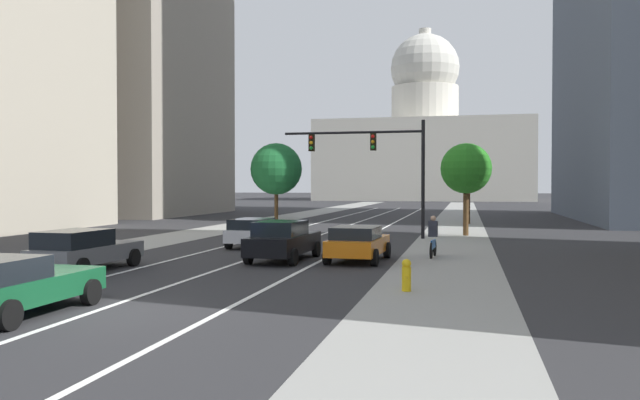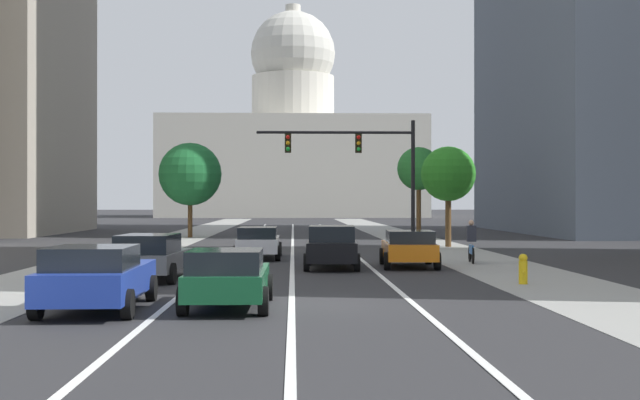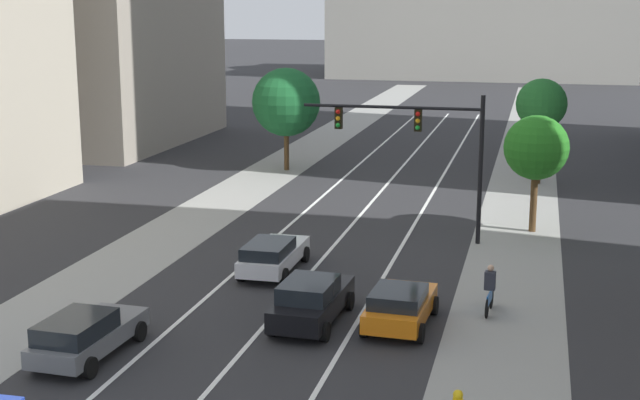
% 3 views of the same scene
% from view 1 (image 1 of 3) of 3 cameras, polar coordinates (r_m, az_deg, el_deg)
% --- Properties ---
extents(ground_plane, '(400.00, 400.00, 0.00)m').
position_cam_1_polar(ground_plane, '(53.86, 3.96, -1.84)').
color(ground_plane, '#2B2B2D').
extents(sidewalk_left, '(3.89, 130.00, 0.01)m').
position_cam_1_polar(sidewalk_left, '(50.85, -5.61, -2.02)').
color(sidewalk_left, gray).
rests_on(sidewalk_left, ground).
extents(sidewalk_right, '(3.89, 130.00, 0.01)m').
position_cam_1_polar(sidewalk_right, '(48.21, 12.17, -2.23)').
color(sidewalk_right, gray).
rests_on(sidewalk_right, ground).
extents(lane_stripe_left, '(0.16, 90.00, 0.01)m').
position_cam_1_polar(lane_stripe_left, '(39.88, -3.58, -2.93)').
color(lane_stripe_left, white).
rests_on(lane_stripe_left, ground).
extents(lane_stripe_center, '(0.16, 90.00, 0.01)m').
position_cam_1_polar(lane_stripe_center, '(39.15, 0.50, -3.00)').
color(lane_stripe_center, white).
rests_on(lane_stripe_center, ground).
extents(lane_stripe_right, '(0.16, 90.00, 0.01)m').
position_cam_1_polar(lane_stripe_right, '(38.63, 4.72, -3.06)').
color(lane_stripe_right, white).
rests_on(lane_stripe_right, ground).
extents(office_tower_far_left, '(19.84, 20.43, 36.06)m').
position_cam_1_polar(office_tower_far_left, '(70.80, -18.16, 13.57)').
color(office_tower_far_left, '#9E9384').
rests_on(office_tower_far_left, ground).
extents(capitol_building, '(41.93, 26.68, 35.25)m').
position_cam_1_polar(capitol_building, '(133.35, 9.38, 4.80)').
color(capitol_building, beige).
rests_on(capitol_building, ground).
extents(car_green, '(1.96, 4.23, 1.39)m').
position_cam_1_polar(car_green, '(15.92, -25.82, -6.86)').
color(car_green, '#14512D').
rests_on(car_green, ground).
extents(car_white, '(1.94, 4.66, 1.38)m').
position_cam_1_polar(car_white, '(30.80, -5.79, -2.81)').
color(car_white, silver).
rests_on(car_white, ground).
extents(car_gray, '(2.12, 4.50, 1.45)m').
position_cam_1_polar(car_gray, '(23.31, -20.49, -4.16)').
color(car_gray, slate).
rests_on(car_gray, ground).
extents(car_orange, '(2.16, 4.13, 1.38)m').
position_cam_1_polar(car_orange, '(24.69, 3.42, -3.84)').
color(car_orange, orange).
rests_on(car_orange, ground).
extents(car_black, '(2.13, 4.69, 1.57)m').
position_cam_1_polar(car_black, '(24.97, -3.33, -3.62)').
color(car_black, black).
rests_on(car_black, ground).
extents(traffic_signal_mast, '(8.03, 0.39, 6.58)m').
position_cam_1_polar(traffic_signal_mast, '(35.81, 5.19, 4.05)').
color(traffic_signal_mast, black).
rests_on(traffic_signal_mast, ground).
extents(fire_hydrant, '(0.26, 0.35, 0.91)m').
position_cam_1_polar(fire_hydrant, '(17.92, 7.77, -6.68)').
color(fire_hydrant, yellow).
rests_on(fire_hydrant, ground).
extents(cyclist, '(0.38, 1.70, 1.72)m').
position_cam_1_polar(cyclist, '(26.39, 10.12, -3.28)').
color(cyclist, black).
rests_on(cyclist, ground).
extents(street_tree_near_right, '(2.95, 2.95, 6.19)m').
position_cam_1_polar(street_tree_near_right, '(50.04, 13.18, 3.24)').
color(street_tree_near_right, '#51381E').
rests_on(street_tree_near_right, ground).
extents(street_tree_mid_left, '(4.31, 4.31, 6.49)m').
position_cam_1_polar(street_tree_mid_left, '(53.06, -3.95, 2.79)').
color(street_tree_mid_left, '#51381E').
rests_on(street_tree_mid_left, ground).
extents(street_tree_mid_right, '(2.97, 2.97, 5.45)m').
position_cam_1_polar(street_tree_mid_right, '(38.27, 12.99, 2.74)').
color(street_tree_mid_right, '#51381E').
rests_on(street_tree_mid_right, ground).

